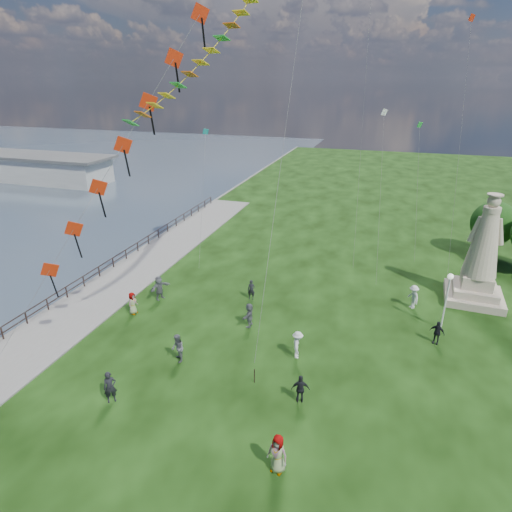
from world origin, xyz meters
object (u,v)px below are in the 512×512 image
(statue, at_px, (481,262))
(lamppost, at_px, (448,290))
(person_10, at_px, (133,303))
(person_4, at_px, (278,454))
(person_6, at_px, (251,290))
(pier_pavilion, at_px, (30,167))
(person_1, at_px, (178,348))
(person_0, at_px, (110,387))
(person_11, at_px, (249,315))
(person_3, at_px, (301,389))
(person_2, at_px, (297,345))
(person_9, at_px, (437,332))
(person_5, at_px, (159,288))
(person_8, at_px, (413,297))

(statue, distance_m, lamppost, 5.79)
(statue, xyz_separation_m, lamppost, (-2.65, -5.15, -0.18))
(person_10, bearing_deg, statue, -63.16)
(person_4, height_order, person_6, person_4)
(pier_pavilion, bearing_deg, statue, -20.65)
(person_1, bearing_deg, pier_pavilion, -165.57)
(person_0, xyz_separation_m, person_11, (4.56, 9.23, -0.05))
(person_3, bearing_deg, person_0, 4.51)
(person_3, xyz_separation_m, person_10, (-13.42, 5.31, 0.02))
(lamppost, bearing_deg, person_2, -144.57)
(pier_pavilion, distance_m, person_10, 54.18)
(person_11, bearing_deg, person_0, -26.07)
(person_1, relative_size, person_9, 1.14)
(person_2, relative_size, person_10, 1.06)
(statue, relative_size, person_0, 4.60)
(pier_pavilion, distance_m, lamppost, 69.61)
(person_3, distance_m, person_4, 4.50)
(person_0, relative_size, person_2, 1.02)
(person_3, xyz_separation_m, person_6, (-5.99, 9.97, -0.03))
(statue, distance_m, person_9, 8.12)
(person_2, bearing_deg, person_11, 45.97)
(person_4, bearing_deg, statue, 75.64)
(pier_pavilion, bearing_deg, person_5, -36.82)
(pier_pavilion, relative_size, lamppost, 7.31)
(person_6, bearing_deg, person_10, -158.59)
(person_2, xyz_separation_m, person_6, (-4.98, 6.21, -0.10))
(person_4, relative_size, person_9, 1.20)
(pier_pavilion, relative_size, person_11, 17.56)
(person_6, height_order, person_8, person_8)
(statue, distance_m, person_0, 26.81)
(person_4, bearing_deg, person_6, 125.83)
(person_1, distance_m, person_9, 16.30)
(lamppost, bearing_deg, person_10, -167.72)
(statue, relative_size, person_1, 4.61)
(person_4, height_order, person_10, person_4)
(person_1, xyz_separation_m, person_4, (7.68, -5.70, 0.05))
(person_5, bearing_deg, person_4, -111.77)
(statue, relative_size, person_2, 4.68)
(person_0, relative_size, person_6, 1.15)
(pier_pavilion, distance_m, person_3, 68.07)
(person_0, relative_size, person_8, 1.00)
(person_6, relative_size, person_9, 0.99)
(person_6, bearing_deg, person_4, -78.29)
(person_2, height_order, person_11, person_2)
(pier_pavilion, height_order, person_6, pier_pavilion)
(person_4, bearing_deg, lamppost, 75.44)
(person_0, distance_m, person_6, 13.40)
(person_9, height_order, person_11, person_11)
(person_8, bearing_deg, person_4, -48.02)
(lamppost, relative_size, person_2, 2.31)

